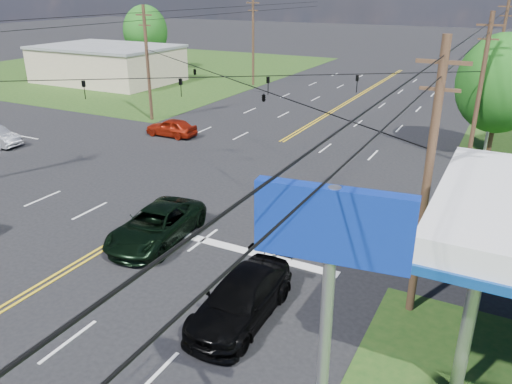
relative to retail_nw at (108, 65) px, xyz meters
The scene contains 18 objects.
ground 37.26m from the retail_nw, 36.25° to the right, with size 280.00×280.00×0.00m, color black.
grass_nw 11.36m from the retail_nw, 116.57° to the left, with size 46.00×48.00×0.03m, color #1C3F14.
stop_bar 46.14m from the retail_nw, 40.60° to the right, with size 10.00×0.50×0.02m, color silver.
retail_nw is the anchor object (origin of this frame).
pole_se 53.09m from the retail_nw, 35.79° to the right, with size 1.60×0.28×9.50m.
pole_nw 21.60m from the retail_nw, 37.41° to the right, with size 1.60×0.28×9.50m.
pole_ne 45.02m from the retail_nw, 16.82° to the right, with size 1.60×0.28×9.50m.
pole_left_far 18.30m from the retail_nw, 19.44° to the left, with size 1.60×0.28×10.00m.
pole_right_far 43.53m from the retail_nw, ahead, with size 1.60×0.28×10.00m.
span_wire_signals 37.42m from the retail_nw, 36.25° to the right, with size 26.00×18.00×1.13m.
power_lines 38.98m from the retail_nw, 38.66° to the right, with size 26.04×100.00×0.64m.
tree_right_a 45.21m from the retail_nw, 12.80° to the right, with size 5.70×5.70×8.18m.
tree_far_l 10.69m from the retail_nw, 101.31° to the left, with size 6.08×6.08×8.72m.
pickup_dkgreen 44.33m from the retail_nw, 44.40° to the right, with size 2.58×5.60×1.56m, color black.
suv_black 51.06m from the retail_nw, 42.11° to the right, with size 2.16×5.31×1.54m, color black.
sedan_red 27.32m from the retail_nw, 37.21° to the right, with size 1.65×4.11×1.40m, color maroon.
polesign_se 59.22m from the retail_nw, 43.27° to the right, with size 2.38×0.56×8.08m.
polesign_ne 45.29m from the retail_nw, 14.01° to the right, with size 2.04×0.48×7.36m.
Camera 1 is at (15.07, -12.87, 10.71)m, focal length 35.00 mm.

